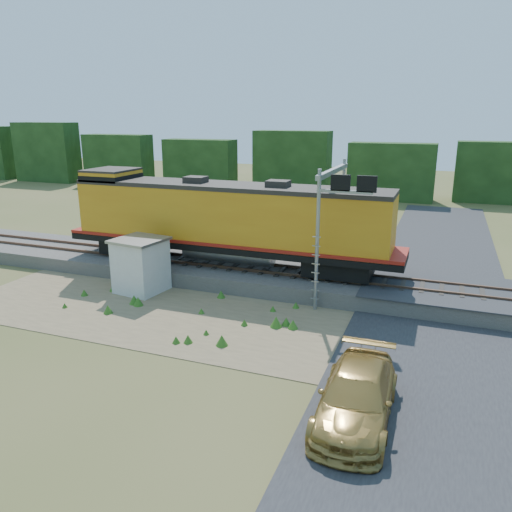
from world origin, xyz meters
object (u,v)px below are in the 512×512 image
at_px(shed, 141,265).
at_px(signal_gantry, 336,199).
at_px(car, 357,396).
at_px(locomotive, 223,219).

height_order(shed, signal_gantry, signal_gantry).
height_order(signal_gantry, car, signal_gantry).
xyz_separation_m(shed, signal_gantry, (9.42, 2.86, 3.56)).
relative_size(locomotive, signal_gantry, 2.87).
relative_size(signal_gantry, car, 1.26).
height_order(shed, car, shed).
xyz_separation_m(shed, car, (12.43, -7.47, -0.67)).
bearing_deg(locomotive, signal_gantry, -5.89).
xyz_separation_m(locomotive, car, (9.31, -10.98, -2.62)).
xyz_separation_m(locomotive, shed, (-3.12, -3.51, -1.95)).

